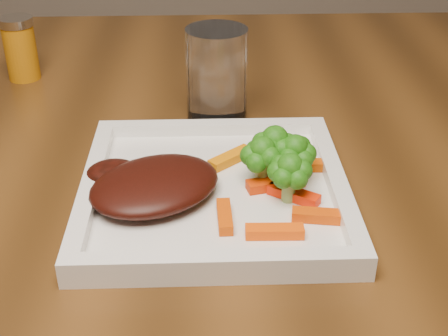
{
  "coord_description": "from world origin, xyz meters",
  "views": [
    {
      "loc": [
        0.39,
        -0.91,
        1.11
      ],
      "look_at": [
        0.41,
        -0.37,
        0.79
      ],
      "focal_mm": 50.0,
      "sensor_mm": 36.0,
      "label": 1
    }
  ],
  "objects_px": {
    "dining_table": "(67,331)",
    "spice_shaker": "(20,49)",
    "plate": "(214,194)",
    "drinking_glass": "(217,75)",
    "steak": "(155,185)"
  },
  "relations": [
    {
      "from": "dining_table",
      "to": "steak",
      "type": "xyz_separation_m",
      "value": [
        0.18,
        -0.2,
        0.4
      ]
    },
    {
      "from": "dining_table",
      "to": "plate",
      "type": "relative_size",
      "value": 5.93
    },
    {
      "from": "steak",
      "to": "drinking_glass",
      "type": "bearing_deg",
      "value": 71.62
    },
    {
      "from": "plate",
      "to": "spice_shaker",
      "type": "xyz_separation_m",
      "value": [
        -0.27,
        0.34,
        0.04
      ]
    },
    {
      "from": "plate",
      "to": "steak",
      "type": "height_order",
      "value": "steak"
    },
    {
      "from": "plate",
      "to": "spice_shaker",
      "type": "bearing_deg",
      "value": 129.3
    },
    {
      "from": "dining_table",
      "to": "spice_shaker",
      "type": "distance_m",
      "value": 0.45
    },
    {
      "from": "spice_shaker",
      "to": "drinking_glass",
      "type": "relative_size",
      "value": 0.77
    },
    {
      "from": "dining_table",
      "to": "plate",
      "type": "distance_m",
      "value": 0.49
    },
    {
      "from": "steak",
      "to": "drinking_glass",
      "type": "height_order",
      "value": "drinking_glass"
    },
    {
      "from": "dining_table",
      "to": "spice_shaker",
      "type": "bearing_deg",
      "value": 105.06
    },
    {
      "from": "dining_table",
      "to": "plate",
      "type": "xyz_separation_m",
      "value": [
        0.24,
        -0.19,
        0.38
      ]
    },
    {
      "from": "plate",
      "to": "steak",
      "type": "xyz_separation_m",
      "value": [
        -0.06,
        -0.01,
        0.02
      ]
    },
    {
      "from": "spice_shaker",
      "to": "plate",
      "type": "bearing_deg",
      "value": -50.7
    },
    {
      "from": "steak",
      "to": "spice_shaker",
      "type": "height_order",
      "value": "spice_shaker"
    }
  ]
}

